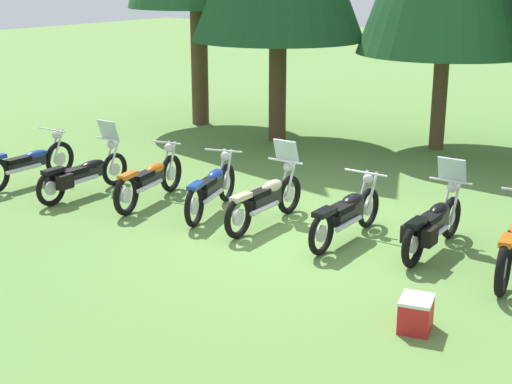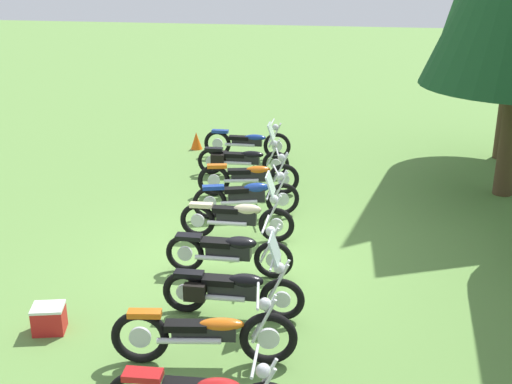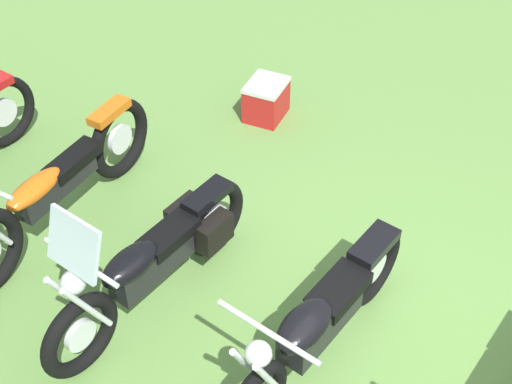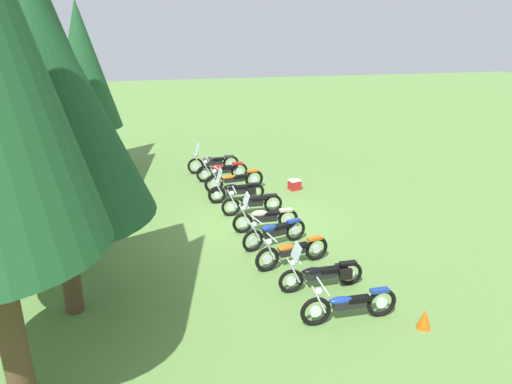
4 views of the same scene
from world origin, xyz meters
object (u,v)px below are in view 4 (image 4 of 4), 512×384
object	(u,v)px
motorcycle_0	(349,304)
pine_tree_2	(12,74)
motorcycle_3	(274,232)
pine_tree_4	(82,66)
picnic_cooler	(295,185)
motorcycle_1	(323,273)
motorcycle_7	(234,180)
motorcycle_8	(222,170)
motorcycle_5	(252,202)
motorcycle_9	(213,162)
traffic_cone	(424,319)
motorcycle_4	(264,218)
motorcycle_6	(237,190)
pine_tree_1	(44,100)
pine_tree_3	(19,10)
motorcycle_2	(292,251)

from	to	relation	value
motorcycle_0	pine_tree_2	xyz separation A→B (m)	(5.30, 7.71, 4.73)
motorcycle_3	pine_tree_4	world-z (taller)	pine_tree_4
picnic_cooler	pine_tree_2	bearing A→B (deg)	111.65
motorcycle_1	motorcycle_7	size ratio (longest dim) A/B	0.92
motorcycle_3	motorcycle_7	xyz separation A→B (m)	(5.15, 0.41, -0.00)
motorcycle_0	motorcycle_1	xyz separation A→B (m)	(1.45, 0.12, 0.00)
motorcycle_0	motorcycle_8	xyz separation A→B (m)	(10.54, 1.48, 0.03)
motorcycle_0	motorcycle_5	xyz separation A→B (m)	(6.67, 0.95, 0.01)
motorcycle_9	pine_tree_4	size ratio (longest dim) A/B	0.32
motorcycle_3	picnic_cooler	bearing A→B (deg)	-130.50
motorcycle_0	motorcycle_9	bearing A→B (deg)	-82.52
motorcycle_5	picnic_cooler	world-z (taller)	motorcycle_5
traffic_cone	motorcycle_8	bearing A→B (deg)	15.32
pine_tree_4	motorcycle_4	bearing A→B (deg)	-142.38
motorcycle_7	motorcycle_8	size ratio (longest dim) A/B	1.10
motorcycle_8	pine_tree_4	xyz separation A→B (m)	(2.69, 5.50, 4.16)
motorcycle_6	motorcycle_9	bearing A→B (deg)	-84.23
motorcycle_3	motorcycle_5	world-z (taller)	motorcycle_3
pine_tree_1	pine_tree_3	bearing A→B (deg)	14.80
motorcycle_0	motorcycle_9	size ratio (longest dim) A/B	1.00
motorcycle_0	pine_tree_2	world-z (taller)	pine_tree_2
motorcycle_0	pine_tree_3	distance (m)	13.76
motorcycle_0	pine_tree_2	distance (m)	10.48
motorcycle_5	pine_tree_3	xyz separation A→B (m)	(2.40, 7.22, 6.34)
pine_tree_3	motorcycle_9	bearing A→B (deg)	-67.27
traffic_cone	picnic_cooler	bearing A→B (deg)	1.99
motorcycle_4	pine_tree_2	distance (m)	8.35
traffic_cone	motorcycle_5	bearing A→B (deg)	19.15
motorcycle_5	pine_tree_2	size ratio (longest dim) A/B	0.27
motorcycle_1	motorcycle_5	distance (m)	5.28
motorcycle_0	motorcycle_6	world-z (taller)	motorcycle_6
motorcycle_3	pine_tree_3	bearing A→B (deg)	-51.67
pine_tree_4	traffic_cone	xyz separation A→B (m)	(-13.83, -8.56, -4.39)
motorcycle_9	picnic_cooler	bearing A→B (deg)	132.62
pine_tree_4	motorcycle_2	bearing A→B (deg)	-148.43
pine_tree_1	picnic_cooler	bearing A→B (deg)	-46.23
motorcycle_5	motorcycle_8	xyz separation A→B (m)	(3.87, 0.53, 0.02)
motorcycle_3	pine_tree_3	world-z (taller)	pine_tree_3
pine_tree_1	traffic_cone	bearing A→B (deg)	-106.48
motorcycle_4	pine_tree_4	size ratio (longest dim) A/B	0.30
motorcycle_5	motorcycle_6	distance (m)	1.34
motorcycle_9	pine_tree_4	world-z (taller)	pine_tree_4
motorcycle_0	pine_tree_1	size ratio (longest dim) A/B	0.31
motorcycle_2	pine_tree_1	size ratio (longest dim) A/B	0.30
motorcycle_0	motorcycle_7	size ratio (longest dim) A/B	0.95
motorcycle_5	pine_tree_1	distance (m)	8.56
motorcycle_6	motorcycle_8	bearing A→B (deg)	-86.44
motorcycle_1	motorcycle_4	xyz separation A→B (m)	(3.76, 0.69, 0.02)
picnic_cooler	motorcycle_9	bearing A→B (deg)	45.72
motorcycle_3	pine_tree_4	xyz separation A→B (m)	(9.15, 6.22, 4.17)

